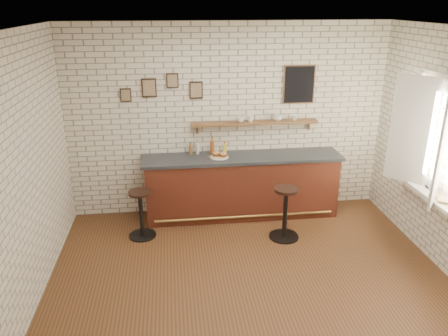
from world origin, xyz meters
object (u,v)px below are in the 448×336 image
Objects in this scene: condiment_bottle_yellow at (225,148)px; shelf_cup_c at (278,118)px; bitters_bottle_amber at (212,147)px; bitters_bottle_white at (197,149)px; ciabatta_sandwich at (220,154)px; bar_stool_left at (141,212)px; shelf_cup_d at (295,118)px; shelf_cup_a at (241,119)px; book_lower at (436,198)px; bar_counter at (242,186)px; book_upper at (438,198)px; sandwich_plate at (219,157)px; bar_stool_right at (285,211)px; shelf_cup_b at (251,119)px; bitters_bottle_brown at (191,149)px.

shelf_cup_c reaches higher than condiment_bottle_yellow.
bitters_bottle_white is at bearing 180.00° from bitters_bottle_amber.
ciabatta_sandwich is 0.34× the size of bar_stool_left.
bitters_bottle_white is 1.61m from shelf_cup_d.
book_lower is (2.20, -1.88, -0.61)m from shelf_cup_a.
shelf_cup_d is at bearing 13.14° from bar_counter.
sandwich_plate is at bearing -173.90° from book_upper.
shelf_cup_c is 0.66× the size of book_upper.
bitters_bottle_white reaches higher than bar_stool_right.
shelf_cup_c reaches higher than bitters_bottle_amber.
bitters_bottle_amber is 2.19× the size of shelf_cup_a.
bitters_bottle_amber is at bearing 149.95° from shelf_cup_b.
bar_stool_right reaches higher than bar_stool_left.
sandwich_plate is 1.29× the size of bitters_bottle_white.
bitters_bottle_brown is at bearing 166.62° from bar_counter.
sandwich_plate is 0.39m from bitters_bottle_white.
sandwich_plate is 1.12m from shelf_cup_c.
bar_stool_left is 4.00m from book_upper.
sandwich_plate is 0.48m from bitters_bottle_brown.
bar_stool_left is 3.29× the size of book_lower.
bar_stool_right is (0.76, -0.99, -0.66)m from condiment_bottle_yellow.
book_lower is at bearing -50.46° from shelf_cup_d.
shelf_cup_d is (1.55, 0.01, 0.45)m from bitters_bottle_white.
shelf_cup_d reaches higher than bitters_bottle_brown.
shelf_cup_b is (0.16, 0.00, 0.00)m from shelf_cup_a.
bar_stool_right is (0.86, -0.78, -0.64)m from ciabatta_sandwich.
shelf_cup_c is at bearing -175.92° from shelf_cup_d.
shelf_cup_a reaches higher than book_lower.
shelf_cup_c is (0.96, 0.22, 0.54)m from sandwich_plate.
bitters_bottle_brown is 0.89× the size of book_lower.
shelf_cup_a is at bearing 106.54° from book_lower.
shelf_cup_a reaches higher than bar_stool_right.
book_upper is (2.05, -1.91, -0.59)m from shelf_cup_b.
sandwich_plate is 0.25m from bitters_bottle_amber.
shelf_cup_b reaches higher than bitters_bottle_white.
shelf_cup_a is 2.98m from book_upper.
bitters_bottle_white is at bearing 147.95° from ciabatta_sandwich.
shelf_cup_b reaches higher than bar_stool_right.
bitters_bottle_brown reaches higher than ciabatta_sandwich.
bitters_bottle_brown is 1.76m from bar_stool_right.
sandwich_plate is 0.25m from condiment_bottle_yellow.
book_lower is at bearing -73.89° from shelf_cup_b.
bitters_bottle_brown is 0.89× the size of bitters_bottle_white.
condiment_bottle_yellow is 0.53m from shelf_cup_a.
ciabatta_sandwich reaches higher than bar_stool_left.
ciabatta_sandwich reaches higher than bar_counter.
condiment_bottle_yellow is (0.11, 0.21, 0.07)m from sandwich_plate.
bar_counter is 23.41× the size of shelf_cup_c.
shelf_cup_c reaches higher than bar_stool_left.
bar_counter is at bearing 18.15° from bar_stool_left.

